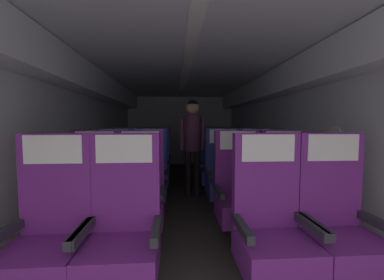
% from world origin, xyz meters
% --- Properties ---
extents(ground, '(3.44, 7.78, 0.02)m').
position_xyz_m(ground, '(0.00, 3.69, -0.01)').
color(ground, '#3D3833').
extents(fuselage_shell, '(3.32, 7.43, 2.12)m').
position_xyz_m(fuselage_shell, '(0.00, 3.95, 1.52)').
color(fuselage_shell, silver).
rests_on(fuselage_shell, ground).
extents(seat_a_left_window, '(0.52, 0.51, 1.17)m').
position_xyz_m(seat_a_left_window, '(-1.02, 1.57, 0.49)').
color(seat_a_left_window, '#38383D').
rests_on(seat_a_left_window, ground).
extents(seat_a_left_aisle, '(0.52, 0.51, 1.17)m').
position_xyz_m(seat_a_left_aisle, '(-0.53, 1.57, 0.49)').
color(seat_a_left_aisle, '#38383D').
rests_on(seat_a_left_aisle, ground).
extents(seat_a_right_aisle, '(0.52, 0.51, 1.17)m').
position_xyz_m(seat_a_right_aisle, '(1.02, 1.56, 0.49)').
color(seat_a_right_aisle, '#38383D').
rests_on(seat_a_right_aisle, ground).
extents(seat_a_right_window, '(0.52, 0.51, 1.17)m').
position_xyz_m(seat_a_right_window, '(0.52, 1.56, 0.49)').
color(seat_a_right_window, '#38383D').
rests_on(seat_a_right_window, ground).
extents(seat_b_left_window, '(0.52, 0.51, 1.17)m').
position_xyz_m(seat_b_left_window, '(-1.01, 2.45, 0.49)').
color(seat_b_left_window, '#38383D').
rests_on(seat_b_left_window, ground).
extents(seat_b_left_aisle, '(0.52, 0.51, 1.17)m').
position_xyz_m(seat_b_left_aisle, '(-0.54, 2.44, 0.49)').
color(seat_b_left_aisle, '#38383D').
rests_on(seat_b_left_aisle, ground).
extents(seat_b_right_aisle, '(0.52, 0.51, 1.17)m').
position_xyz_m(seat_b_right_aisle, '(1.03, 2.42, 0.49)').
color(seat_b_right_aisle, '#38383D').
rests_on(seat_b_right_aisle, ground).
extents(seat_b_right_window, '(0.52, 0.51, 1.17)m').
position_xyz_m(seat_b_right_window, '(0.52, 2.44, 0.49)').
color(seat_b_right_window, '#38383D').
rests_on(seat_b_right_window, ground).
extents(seat_c_left_window, '(0.52, 0.51, 1.17)m').
position_xyz_m(seat_c_left_window, '(-1.03, 3.31, 0.49)').
color(seat_c_left_window, '#38383D').
rests_on(seat_c_left_window, ground).
extents(seat_c_left_aisle, '(0.52, 0.51, 1.17)m').
position_xyz_m(seat_c_left_aisle, '(-0.53, 3.32, 0.49)').
color(seat_c_left_aisle, '#38383D').
rests_on(seat_c_left_aisle, ground).
extents(seat_c_right_aisle, '(0.52, 0.51, 1.17)m').
position_xyz_m(seat_c_right_aisle, '(1.01, 3.31, 0.49)').
color(seat_c_right_aisle, '#38383D').
rests_on(seat_c_right_aisle, ground).
extents(seat_c_right_window, '(0.52, 0.51, 1.17)m').
position_xyz_m(seat_c_right_window, '(0.53, 3.32, 0.49)').
color(seat_c_right_window, '#38383D').
rests_on(seat_c_right_window, ground).
extents(seat_d_left_window, '(0.52, 0.51, 1.17)m').
position_xyz_m(seat_d_left_window, '(-1.03, 4.18, 0.49)').
color(seat_d_left_window, '#38383D').
rests_on(seat_d_left_window, ground).
extents(seat_d_left_aisle, '(0.52, 0.51, 1.17)m').
position_xyz_m(seat_d_left_aisle, '(-0.52, 4.18, 0.49)').
color(seat_d_left_aisle, '#38383D').
rests_on(seat_d_left_aisle, ground).
extents(seat_d_right_aisle, '(0.52, 0.51, 1.17)m').
position_xyz_m(seat_d_right_aisle, '(1.01, 4.16, 0.49)').
color(seat_d_right_aisle, '#38383D').
rests_on(seat_d_right_aisle, ground).
extents(seat_d_right_window, '(0.52, 0.51, 1.17)m').
position_xyz_m(seat_d_right_window, '(0.52, 4.16, 0.49)').
color(seat_d_right_window, '#38383D').
rests_on(seat_d_right_window, ground).
extents(seat_e_left_window, '(0.52, 0.51, 1.17)m').
position_xyz_m(seat_e_left_window, '(-1.02, 5.03, 0.49)').
color(seat_e_left_window, '#38383D').
rests_on(seat_e_left_window, ground).
extents(seat_e_left_aisle, '(0.52, 0.51, 1.17)m').
position_xyz_m(seat_e_left_aisle, '(-0.53, 5.04, 0.49)').
color(seat_e_left_aisle, '#38383D').
rests_on(seat_e_left_aisle, ground).
extents(seat_e_right_aisle, '(0.52, 0.51, 1.17)m').
position_xyz_m(seat_e_right_aisle, '(1.02, 5.04, 0.49)').
color(seat_e_right_aisle, '#38383D').
rests_on(seat_e_right_aisle, ground).
extents(seat_e_right_window, '(0.52, 0.51, 1.17)m').
position_xyz_m(seat_e_right_window, '(0.53, 5.06, 0.49)').
color(seat_e_right_window, '#38383D').
rests_on(seat_e_right_window, ground).
extents(flight_attendant, '(0.43, 0.28, 1.65)m').
position_xyz_m(flight_attendant, '(0.13, 4.06, 1.02)').
color(flight_attendant, black).
rests_on(flight_attendant, ground).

